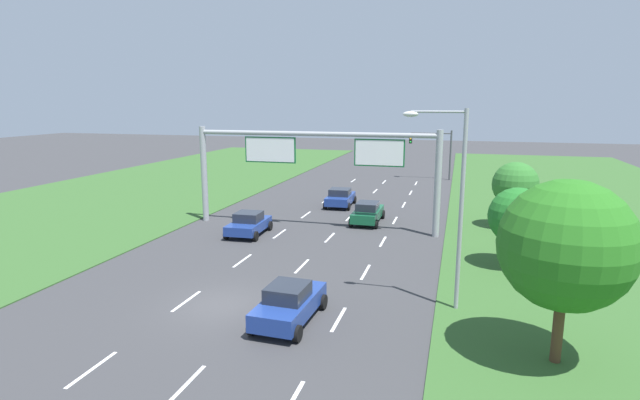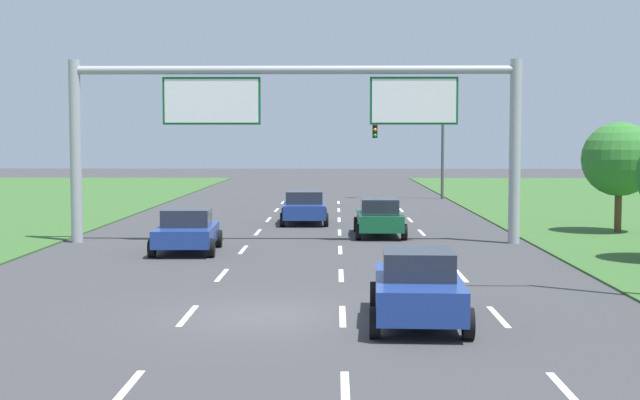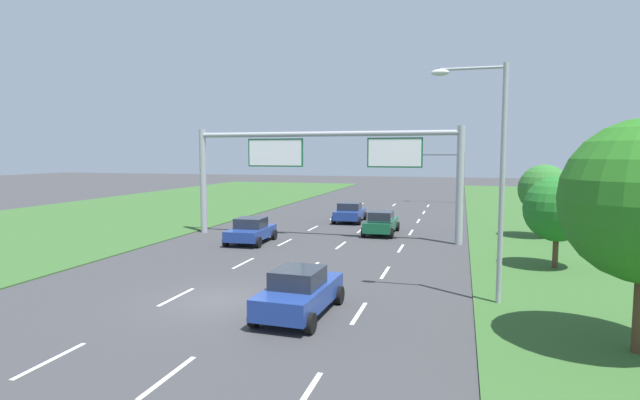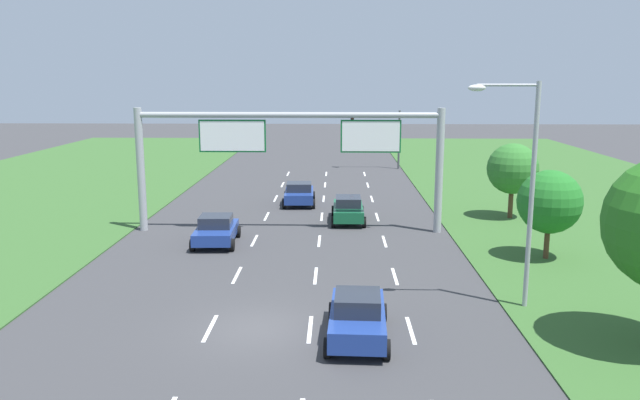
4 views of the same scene
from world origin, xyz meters
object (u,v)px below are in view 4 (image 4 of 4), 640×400
street_lamp (523,176)px  roadside_tree_far (513,169)px  car_mid_lane (216,230)px  traffic_light_mast (379,129)px  car_far_ahead (299,193)px  car_lead_silver (357,316)px  sign_gantry (291,146)px  roadside_tree_mid (550,202)px  car_near_red (348,209)px

street_lamp → roadside_tree_far: 16.05m
car_mid_lane → traffic_light_mast: (10.40, 28.18, 3.11)m
car_mid_lane → car_far_ahead: car_far_ahead is taller
car_far_ahead → street_lamp: 22.12m
roadside_tree_far → car_lead_silver: bearing=-118.7°
car_far_ahead → sign_gantry: sign_gantry is taller
car_far_ahead → roadside_tree_far: (13.39, -4.15, 2.37)m
car_lead_silver → car_far_ahead: car_lead_silver is taller
traffic_light_mast → roadside_tree_mid: size_ratio=1.29×
street_lamp → roadside_tree_far: size_ratio=1.81×
car_lead_silver → street_lamp: (6.10, 3.06, 4.29)m
car_near_red → roadside_tree_far: 10.42m
traffic_light_mast → roadside_tree_far: bearing=-72.7°
sign_gantry → roadside_tree_far: (13.35, 3.59, -1.77)m
car_near_red → car_lead_silver: (-0.01, -17.47, 0.02)m
sign_gantry → car_far_ahead: bearing=90.3°
street_lamp → roadside_tree_mid: size_ratio=1.95×
street_lamp → roadside_tree_mid: 7.62m
car_lead_silver → roadside_tree_far: (10.11, 18.49, 2.35)m
traffic_light_mast → roadside_tree_mid: traffic_light_mast is taller
roadside_tree_far → roadside_tree_mid: bearing=-94.5°
car_mid_lane → car_far_ahead: (3.76, 10.62, 0.01)m
roadside_tree_far → street_lamp: bearing=-104.6°
car_far_ahead → sign_gantry: bearing=-91.9°
sign_gantry → street_lamp: (9.34, -11.83, 0.18)m
sign_gantry → roadside_tree_far: 13.94m
sign_gantry → street_lamp: 15.07m
car_mid_lane → sign_gantry: size_ratio=0.23×
car_near_red → car_lead_silver: car_lead_silver is taller
car_far_ahead → roadside_tree_mid: roadside_tree_mid is taller
car_near_red → car_lead_silver: bearing=-90.2°
roadside_tree_mid → roadside_tree_far: size_ratio=0.93×
car_near_red → roadside_tree_far: (10.10, 1.02, 2.36)m
car_mid_lane → roadside_tree_mid: 16.75m
street_lamp → roadside_tree_far: bearing=75.4°
car_far_ahead → car_mid_lane: bearing=-111.6°
car_near_red → traffic_light_mast: (3.35, 22.73, 3.10)m
car_near_red → car_far_ahead: size_ratio=1.04×
car_lead_silver → car_mid_lane: car_lead_silver is taller
traffic_light_mast → street_lamp: 37.25m
sign_gantry → roadside_tree_mid: sign_gantry is taller
car_mid_lane → street_lamp: bearing=-36.7°
street_lamp → roadside_tree_mid: (3.31, 6.49, -2.25)m
traffic_light_mast → roadside_tree_far: traffic_light_mast is taller
car_lead_silver → car_far_ahead: size_ratio=1.04×
roadside_tree_mid → sign_gantry: bearing=157.1°
car_mid_lane → roadside_tree_mid: size_ratio=0.92×
car_near_red → sign_gantry: sign_gantry is taller
car_mid_lane → sign_gantry: sign_gantry is taller
car_lead_silver → roadside_tree_mid: size_ratio=0.99×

